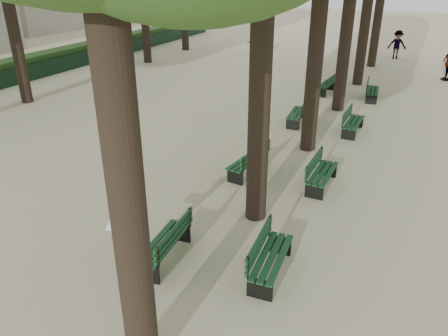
% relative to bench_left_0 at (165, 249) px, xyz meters
% --- Properties ---
extents(ground, '(120.00, 120.00, 0.00)m').
position_rel_bench_left_0_xyz_m(ground, '(-0.37, -0.45, -0.27)').
color(ground, beige).
rests_on(ground, ground).
extents(bench_left_0, '(0.74, 1.85, 0.92)m').
position_rel_bench_left_0_xyz_m(bench_left_0, '(0.00, 0.00, 0.00)').
color(bench_left_0, black).
rests_on(bench_left_0, ground).
extents(bench_left_1, '(0.80, 1.86, 0.92)m').
position_rel_bench_left_0_xyz_m(bench_left_1, '(-0.00, 4.79, 0.00)').
color(bench_left_1, black).
rests_on(bench_left_1, ground).
extents(bench_left_2, '(0.73, 1.84, 0.92)m').
position_rel_bench_left_0_xyz_m(bench_left_2, '(0.00, 9.98, 0.00)').
color(bench_left_2, black).
rests_on(bench_left_2, ground).
extents(bench_left_3, '(0.68, 1.83, 0.92)m').
position_rel_bench_left_0_xyz_m(bench_left_3, '(0.00, 14.98, 0.00)').
color(bench_left_3, black).
rests_on(bench_left_3, ground).
extents(bench_right_0, '(0.71, 1.84, 0.92)m').
position_rel_bench_left_0_xyz_m(bench_right_0, '(2.27, 0.51, 0.00)').
color(bench_right_0, black).
rests_on(bench_right_0, ground).
extents(bench_right_1, '(0.59, 1.81, 0.92)m').
position_rel_bench_left_0_xyz_m(bench_right_1, '(2.27, 4.89, 0.00)').
color(bench_right_1, black).
rests_on(bench_right_1, ground).
extents(bench_right_2, '(0.59, 1.81, 0.92)m').
position_rel_bench_left_0_xyz_m(bench_right_2, '(2.27, 9.82, 0.00)').
color(bench_right_2, black).
rests_on(bench_right_2, ground).
extents(bench_right_3, '(0.75, 1.85, 0.92)m').
position_rel_bench_left_0_xyz_m(bench_right_3, '(2.27, 14.83, 0.00)').
color(bench_right_3, black).
rests_on(bench_right_3, ground).
extents(man_with_map, '(0.61, 0.64, 1.55)m').
position_rel_bench_left_0_xyz_m(man_with_map, '(-0.49, -0.65, 0.51)').
color(man_with_map, black).
rests_on(man_with_map, ground).
extents(pedestrian_e, '(1.57, 0.74, 1.65)m').
position_rel_bench_left_0_xyz_m(pedestrian_e, '(-6.65, 22.72, 0.56)').
color(pedestrian_e, '#262628').
rests_on(pedestrian_e, ground).
extents(pedestrian_b, '(1.26, 0.62, 1.87)m').
position_rel_bench_left_0_xyz_m(pedestrian_b, '(2.26, 25.72, 0.66)').
color(pedestrian_b, '#262628').
rests_on(pedestrian_b, ground).
extents(fence, '(0.08, 42.00, 0.90)m').
position_rel_bench_left_0_xyz_m(fence, '(-15.37, 10.55, 0.18)').
color(fence, black).
rests_on(fence, ground).
extents(hedge, '(1.20, 42.00, 1.20)m').
position_rel_bench_left_0_xyz_m(hedge, '(-16.07, 10.55, 0.33)').
color(hedge, '#1B3C14').
rests_on(hedge, ground).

